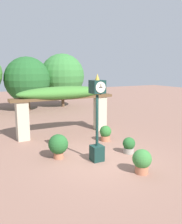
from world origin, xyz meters
The scene contains 8 objects.
ground_plane centered at (0.00, 0.00, 0.00)m, with size 60.00×60.00×0.00m, color #8E6656.
pedestal_clock centered at (-0.24, 0.06, 1.63)m, with size 0.49×0.54×3.38m.
pergola centered at (0.00, 4.13, 1.96)m, with size 5.63×1.17×2.62m.
potted_plant_near_left centered at (0.59, -1.64, 0.46)m, with size 0.67×0.67×0.85m.
potted_plant_near_right centered at (1.38, 2.09, 0.40)m, with size 0.58×0.58×0.77m.
potted_plant_far_left centered at (1.37, 0.15, 0.35)m, with size 0.53×0.53×0.69m.
potted_plant_far_right centered at (-1.48, 1.00, 0.55)m, with size 0.80×0.80×0.99m.
tree_line centered at (0.42, 12.64, 2.82)m, with size 10.56×4.35×4.83m.
Camera 1 is at (-4.52, -7.63, 3.61)m, focal length 38.00 mm.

